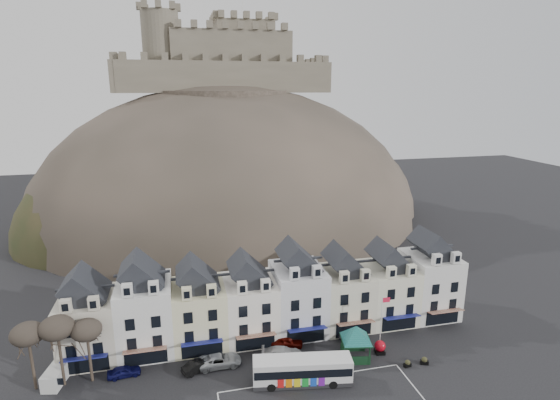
{
  "coord_description": "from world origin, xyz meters",
  "views": [
    {
      "loc": [
        -11.86,
        -37.42,
        33.18
      ],
      "look_at": [
        2.73,
        24.0,
        16.88
      ],
      "focal_mm": 28.0,
      "sensor_mm": 36.0,
      "label": 1
    }
  ],
  "objects_px": {
    "car_black": "(199,366)",
    "car_silver": "(220,360)",
    "white_van": "(56,375)",
    "car_charcoal": "(353,334)",
    "bus": "(302,369)",
    "flagpole": "(382,319)",
    "red_buoy": "(380,347)",
    "bus_shelter": "(356,333)",
    "car_maroon": "(287,341)",
    "car_navy": "(124,371)",
    "car_white": "(282,353)"
  },
  "relations": [
    {
      "from": "flagpole",
      "to": "bus_shelter",
      "type": "bearing_deg",
      "value": -162.4
    },
    {
      "from": "car_maroon",
      "to": "car_charcoal",
      "type": "bearing_deg",
      "value": -73.78
    },
    {
      "from": "bus_shelter",
      "to": "car_silver",
      "type": "bearing_deg",
      "value": -177.43
    },
    {
      "from": "car_white",
      "to": "car_maroon",
      "type": "height_order",
      "value": "car_white"
    },
    {
      "from": "car_black",
      "to": "car_charcoal",
      "type": "distance_m",
      "value": 20.92
    },
    {
      "from": "white_van",
      "to": "car_navy",
      "type": "distance_m",
      "value": 7.5
    },
    {
      "from": "bus",
      "to": "white_van",
      "type": "xyz_separation_m",
      "value": [
        -27.65,
        6.65,
        -0.81
      ]
    },
    {
      "from": "car_navy",
      "to": "car_white",
      "type": "height_order",
      "value": "car_white"
    },
    {
      "from": "white_van",
      "to": "car_maroon",
      "type": "relative_size",
      "value": 1.06
    },
    {
      "from": "red_buoy",
      "to": "white_van",
      "type": "bearing_deg",
      "value": 175.08
    },
    {
      "from": "red_buoy",
      "to": "car_black",
      "type": "xyz_separation_m",
      "value": [
        -22.88,
        1.74,
        -0.22
      ]
    },
    {
      "from": "bus_shelter",
      "to": "car_black",
      "type": "bearing_deg",
      "value": -175.29
    },
    {
      "from": "bus",
      "to": "car_maroon",
      "type": "relative_size",
      "value": 2.76
    },
    {
      "from": "bus",
      "to": "car_white",
      "type": "height_order",
      "value": "bus"
    },
    {
      "from": "car_navy",
      "to": "car_charcoal",
      "type": "height_order",
      "value": "car_charcoal"
    },
    {
      "from": "red_buoy",
      "to": "car_white",
      "type": "relative_size",
      "value": 0.34
    },
    {
      "from": "red_buoy",
      "to": "bus",
      "type": "bearing_deg",
      "value": -163.84
    },
    {
      "from": "car_navy",
      "to": "car_silver",
      "type": "height_order",
      "value": "car_silver"
    },
    {
      "from": "car_navy",
      "to": "car_maroon",
      "type": "height_order",
      "value": "car_maroon"
    },
    {
      "from": "car_maroon",
      "to": "car_charcoal",
      "type": "relative_size",
      "value": 1.06
    },
    {
      "from": "red_buoy",
      "to": "car_white",
      "type": "bearing_deg",
      "value": 172.08
    },
    {
      "from": "car_navy",
      "to": "car_black",
      "type": "xyz_separation_m",
      "value": [
        8.66,
        -0.98,
        0.03
      ]
    },
    {
      "from": "white_van",
      "to": "car_charcoal",
      "type": "height_order",
      "value": "white_van"
    },
    {
      "from": "car_black",
      "to": "car_maroon",
      "type": "relative_size",
      "value": 0.98
    },
    {
      "from": "bus_shelter",
      "to": "white_van",
      "type": "distance_m",
      "value": 35.77
    },
    {
      "from": "flagpole",
      "to": "car_maroon",
      "type": "distance_m",
      "value": 12.77
    },
    {
      "from": "bus_shelter",
      "to": "car_charcoal",
      "type": "distance_m",
      "value": 5.29
    },
    {
      "from": "car_black",
      "to": "car_silver",
      "type": "bearing_deg",
      "value": -106.55
    },
    {
      "from": "bus_shelter",
      "to": "flagpole",
      "type": "distance_m",
      "value": 4.33
    },
    {
      "from": "red_buoy",
      "to": "car_silver",
      "type": "xyz_separation_m",
      "value": [
        -20.3,
        2.11,
        -0.16
      ]
    },
    {
      "from": "bus_shelter",
      "to": "flagpole",
      "type": "xyz_separation_m",
      "value": [
        4.06,
        1.29,
        0.76
      ]
    },
    {
      "from": "bus_shelter",
      "to": "flagpole",
      "type": "height_order",
      "value": "flagpole"
    },
    {
      "from": "bus",
      "to": "white_van",
      "type": "bearing_deg",
      "value": 175.85
    },
    {
      "from": "bus_shelter",
      "to": "car_maroon",
      "type": "bearing_deg",
      "value": 160.58
    },
    {
      "from": "car_black",
      "to": "red_buoy",
      "type": "bearing_deg",
      "value": -119.05
    },
    {
      "from": "bus",
      "to": "flagpole",
      "type": "xyz_separation_m",
      "value": [
        11.91,
        4.33,
        2.49
      ]
    },
    {
      "from": "car_silver",
      "to": "car_maroon",
      "type": "relative_size",
      "value": 1.24
    },
    {
      "from": "bus",
      "to": "car_silver",
      "type": "height_order",
      "value": "bus"
    },
    {
      "from": "car_silver",
      "to": "flagpole",
      "type": "bearing_deg",
      "value": -93.86
    },
    {
      "from": "car_silver",
      "to": "car_white",
      "type": "xyz_separation_m",
      "value": [
        7.82,
        -0.37,
        0.03
      ]
    },
    {
      "from": "car_white",
      "to": "car_charcoal",
      "type": "distance_m",
      "value": 10.64
    },
    {
      "from": "white_van",
      "to": "car_charcoal",
      "type": "distance_m",
      "value": 36.93
    },
    {
      "from": "flagpole",
      "to": "car_charcoal",
      "type": "distance_m",
      "value": 5.35
    },
    {
      "from": "car_navy",
      "to": "car_charcoal",
      "type": "distance_m",
      "value": 29.48
    },
    {
      "from": "flagpole",
      "to": "car_silver",
      "type": "relative_size",
      "value": 1.43
    },
    {
      "from": "flagpole",
      "to": "white_van",
      "type": "relative_size",
      "value": 1.67
    },
    {
      "from": "red_buoy",
      "to": "car_charcoal",
      "type": "height_order",
      "value": "red_buoy"
    },
    {
      "from": "bus",
      "to": "car_navy",
      "type": "bearing_deg",
      "value": 172.79
    },
    {
      "from": "car_black",
      "to": "car_silver",
      "type": "relative_size",
      "value": 0.79
    },
    {
      "from": "flagpole",
      "to": "car_navy",
      "type": "distance_m",
      "value": 32.34
    }
  ]
}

